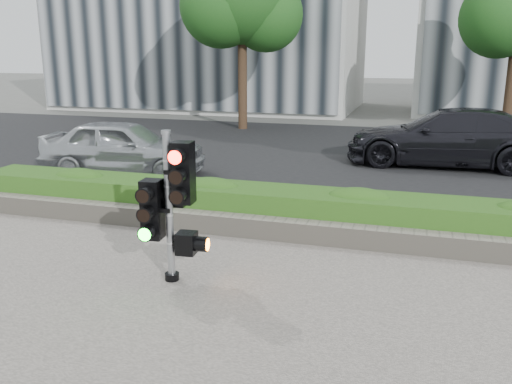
# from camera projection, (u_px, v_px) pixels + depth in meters

# --- Properties ---
(ground) EXTENTS (120.00, 120.00, 0.00)m
(ground) POSITION_uv_depth(u_px,v_px,m) (226.00, 283.00, 7.44)
(ground) COLOR #51514C
(ground) RESTS_ON ground
(road) EXTENTS (60.00, 13.00, 0.02)m
(road) POSITION_uv_depth(u_px,v_px,m) (336.00, 154.00, 16.70)
(road) COLOR black
(road) RESTS_ON ground
(curb) EXTENTS (60.00, 0.25, 0.12)m
(curb) POSITION_uv_depth(u_px,v_px,m) (282.00, 215.00, 10.35)
(curb) COLOR gray
(curb) RESTS_ON ground
(stone_wall) EXTENTS (12.00, 0.32, 0.34)m
(stone_wall) POSITION_uv_depth(u_px,v_px,m) (264.00, 228.00, 9.15)
(stone_wall) COLOR gray
(stone_wall) RESTS_ON sidewalk
(hedge) EXTENTS (12.00, 1.00, 0.68)m
(hedge) POSITION_uv_depth(u_px,v_px,m) (274.00, 208.00, 9.71)
(hedge) COLOR #53962E
(hedge) RESTS_ON sidewalk
(traffic_signal) EXTENTS (0.73, 0.56, 2.08)m
(traffic_signal) POSITION_uv_depth(u_px,v_px,m) (172.00, 199.00, 7.21)
(traffic_signal) COLOR black
(traffic_signal) RESTS_ON sidewalk
(car_silver) EXTENTS (4.32, 2.18, 1.41)m
(car_silver) POSITION_uv_depth(u_px,v_px,m) (123.00, 147.00, 13.76)
(car_silver) COLOR #B2B5BA
(car_silver) RESTS_ON road
(car_dark) EXTENTS (5.42, 2.21, 1.57)m
(car_dark) POSITION_uv_depth(u_px,v_px,m) (448.00, 137.00, 14.84)
(car_dark) COLOR black
(car_dark) RESTS_ON road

